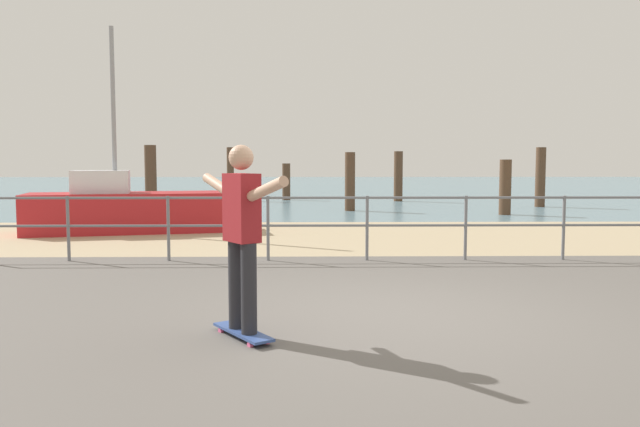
% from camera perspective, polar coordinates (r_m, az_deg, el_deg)
% --- Properties ---
extents(ground_plane, '(24.00, 10.00, 0.04)m').
position_cam_1_polar(ground_plane, '(5.67, 8.19, -11.61)').
color(ground_plane, '#605B56').
rests_on(ground_plane, ground).
extents(beach_strip, '(24.00, 6.00, 0.04)m').
position_cam_1_polar(beach_strip, '(13.49, 2.77, -2.08)').
color(beach_strip, tan).
rests_on(beach_strip, ground).
extents(sea_surface, '(72.00, 50.00, 0.04)m').
position_cam_1_polar(sea_surface, '(41.41, 0.23, 2.48)').
color(sea_surface, slate).
rests_on(sea_surface, ground).
extents(railing_fence, '(11.08, 0.05, 1.05)m').
position_cam_1_polar(railing_fence, '(10.01, -0.22, -0.41)').
color(railing_fence, slate).
rests_on(railing_fence, ground).
extents(sailboat, '(5.07, 2.34, 4.53)m').
position_cam_1_polar(sailboat, '(14.73, -16.17, 0.34)').
color(sailboat, '#B21E23').
rests_on(sailboat, ground).
extents(skateboard, '(0.61, 0.78, 0.08)m').
position_cam_1_polar(skateboard, '(5.77, -6.98, -10.61)').
color(skateboard, '#334C8C').
rests_on(skateboard, ground).
extents(skateboarder, '(0.88, 1.25, 1.65)m').
position_cam_1_polar(skateboarder, '(5.59, -7.08, -1.18)').
color(skateboarder, '#26262B').
rests_on(skateboarder, skateboard).
extents(groyne_post_0, '(0.40, 0.40, 2.17)m').
position_cam_1_polar(groyne_post_0, '(22.53, -15.05, 3.24)').
color(groyne_post_0, '#513826').
rests_on(groyne_post_0, ground).
extents(groyne_post_1, '(0.29, 0.29, 2.18)m').
position_cam_1_polar(groyne_post_1, '(25.96, -8.10, 3.54)').
color(groyne_post_1, '#513826').
rests_on(groyne_post_1, ground).
extents(groyne_post_2, '(0.33, 0.33, 1.53)m').
position_cam_1_polar(groyne_post_2, '(26.17, -3.07, 2.87)').
color(groyne_post_2, '#513826').
rests_on(groyne_post_2, ground).
extents(groyne_post_3, '(0.33, 0.33, 1.90)m').
position_cam_1_polar(groyne_post_3, '(20.29, 2.72, 2.87)').
color(groyne_post_3, '#513826').
rests_on(groyne_post_3, ground).
extents(groyne_post_4, '(0.35, 0.35, 2.01)m').
position_cam_1_polar(groyne_post_4, '(25.47, 7.08, 3.34)').
color(groyne_post_4, '#513826').
rests_on(groyne_post_4, ground).
extents(groyne_post_5, '(0.35, 0.35, 1.66)m').
position_cam_1_polar(groyne_post_5, '(19.54, 16.38, 2.27)').
color(groyne_post_5, '#513826').
rests_on(groyne_post_5, ground).
extents(groyne_post_6, '(0.34, 0.34, 2.10)m').
position_cam_1_polar(groyne_post_6, '(23.38, 19.28, 3.10)').
color(groyne_post_6, '#513826').
rests_on(groyne_post_6, ground).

